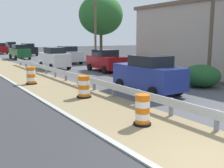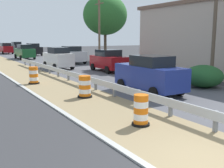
% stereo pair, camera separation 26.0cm
% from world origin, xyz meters
% --- Properties ---
extents(ground_plane, '(160.00, 160.00, 0.00)m').
position_xyz_m(ground_plane, '(0.00, 0.00, 0.00)').
color(ground_plane, '#333335').
extents(median_dirt_strip, '(3.45, 120.00, 0.01)m').
position_xyz_m(median_dirt_strip, '(0.53, 0.00, 0.00)').
color(median_dirt_strip, '#8E7A56').
rests_on(median_dirt_strip, ground).
extents(traffic_barrel_nearest, '(0.63, 0.63, 1.08)m').
position_xyz_m(traffic_barrel_nearest, '(0.44, 3.07, 0.49)').
color(traffic_barrel_nearest, orange).
rests_on(traffic_barrel_nearest, ground).
extents(traffic_barrel_close, '(0.74, 0.74, 1.11)m').
position_xyz_m(traffic_barrel_close, '(0.72, 8.03, 0.50)').
color(traffic_barrel_close, orange).
rests_on(traffic_barrel_close, ground).
extents(traffic_barrel_mid, '(0.71, 0.71, 1.12)m').
position_xyz_m(traffic_barrel_mid, '(-0.36, 13.40, 0.51)').
color(traffic_barrel_mid, orange).
rests_on(traffic_barrel_mid, ground).
extents(car_lead_near_lane, '(2.08, 4.70, 2.03)m').
position_xyz_m(car_lead_near_lane, '(4.26, 34.61, 1.02)').
color(car_lead_near_lane, '#195128').
rests_on(car_lead_near_lane, ground).
extents(car_trailing_near_lane, '(2.15, 4.28, 2.00)m').
position_xyz_m(car_trailing_near_lane, '(7.41, 25.15, 1.00)').
color(car_trailing_near_lane, silver).
rests_on(car_trailing_near_lane, ground).
extents(car_lead_far_lane, '(2.01, 4.71, 2.01)m').
position_xyz_m(car_lead_far_lane, '(4.27, 48.74, 1.01)').
color(car_lead_far_lane, maroon).
rests_on(car_lead_far_lane, ground).
extents(car_mid_far_lane, '(2.25, 4.15, 1.93)m').
position_xyz_m(car_mid_far_lane, '(7.23, 16.42, 0.97)').
color(car_mid_far_lane, maroon).
rests_on(car_mid_far_lane, ground).
extents(car_trailing_far_lane, '(1.98, 4.40, 2.05)m').
position_xyz_m(car_trailing_far_lane, '(4.22, 7.17, 1.02)').
color(car_trailing_far_lane, navy).
rests_on(car_trailing_far_lane, ground).
extents(car_distant_a, '(2.10, 4.65, 2.02)m').
position_xyz_m(car_distant_a, '(7.40, 41.45, 1.01)').
color(car_distant_a, black).
rests_on(car_distant_a, ground).
extents(car_distant_b, '(2.01, 4.04, 2.07)m').
position_xyz_m(car_distant_b, '(4.09, 20.79, 1.03)').
color(car_distant_b, silver).
rests_on(car_distant_b, ground).
extents(car_distant_c, '(2.00, 4.58, 2.11)m').
position_xyz_m(car_distant_c, '(7.42, 53.98, 1.05)').
color(car_distant_c, black).
rests_on(car_distant_c, ground).
extents(utility_pole_near, '(0.24, 1.80, 8.01)m').
position_xyz_m(utility_pole_near, '(9.72, 7.44, 4.16)').
color(utility_pole_near, brown).
rests_on(utility_pole_near, ground).
extents(utility_pole_mid, '(0.24, 1.80, 7.15)m').
position_xyz_m(utility_pole_mid, '(9.65, 22.57, 3.73)').
color(utility_pole_mid, brown).
rests_on(utility_pole_mid, ground).
extents(bush_roadside, '(2.31, 2.31, 1.37)m').
position_xyz_m(bush_roadside, '(8.09, 6.73, 0.68)').
color(bush_roadside, '#1E4C23').
rests_on(bush_roadside, ground).
extents(tree_roadside, '(5.57, 5.57, 8.32)m').
position_xyz_m(tree_roadside, '(12.38, 25.92, 5.80)').
color(tree_roadside, '#4C3D2D').
rests_on(tree_roadside, ground).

